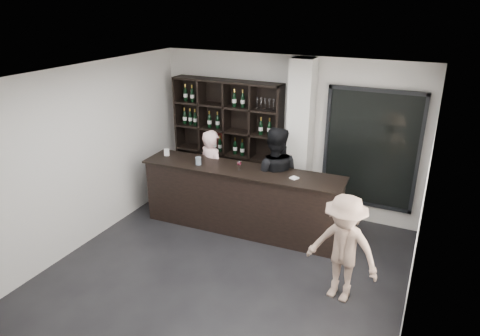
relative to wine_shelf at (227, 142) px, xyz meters
The scene contains 12 objects.
floor 3.06m from the wine_shelf, 65.85° to the right, with size 5.00×5.50×0.01m, color black.
wine_shelf is the anchor object (origin of this frame).
structural_column 1.52m from the wine_shelf, ahead, with size 0.40×0.40×2.90m, color silver.
glass_panel 2.71m from the wine_shelf, ahead, with size 1.60×0.08×2.10m.
tasting_counter 1.47m from the wine_shelf, 52.99° to the right, with size 3.48×0.72×1.15m.
taster_pink 0.81m from the wine_shelf, 86.00° to the right, with size 0.60×0.39×1.63m, color beige.
taster_black 1.48m from the wine_shelf, 29.47° to the right, with size 0.89×0.70×1.84m, color black.
customer 3.57m from the wine_shelf, 37.71° to the right, with size 0.99×0.57×1.53m, color tan.
wine_glass 1.36m from the wine_shelf, 54.49° to the right, with size 0.07×0.07×0.18m, color white, non-canonical shape.
spit_cup 1.20m from the wine_shelf, 87.44° to the right, with size 0.10×0.10×0.13m, color silver.
napkin_stack 2.05m from the wine_shelf, 31.71° to the right, with size 0.11×0.11×0.02m, color white.
card_stand 1.27m from the wine_shelf, 122.87° to the right, with size 0.09×0.04×0.13m, color white.
Camera 1 is at (2.49, -4.52, 3.82)m, focal length 32.00 mm.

